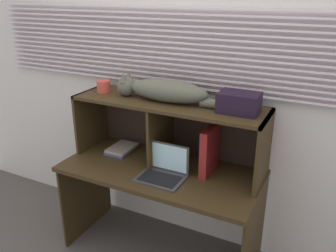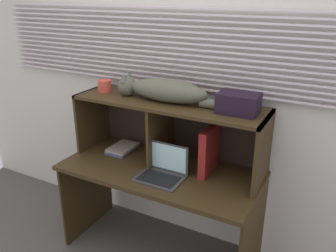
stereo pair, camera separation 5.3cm
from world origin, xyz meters
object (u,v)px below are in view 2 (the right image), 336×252
Objects in this scene: small_basket at (105,86)px; laptop at (162,171)px; cat at (164,91)px; book_stack at (122,148)px; storage_box at (238,103)px; binder_upright at (209,150)px.

laptop is at bearing -18.98° from small_basket.
cat reaches higher than book_stack.
storage_box reaches higher than laptop.
binder_upright is 0.72m from book_stack.
binder_upright is 0.89m from small_basket.
storage_box is (0.41, 0.20, 0.47)m from laptop.
cat reaches higher than binder_upright.
laptop reaches higher than book_stack.
laptop is 0.34m from binder_upright.
cat is 0.62m from book_stack.
storage_box is at bearing 0.00° from binder_upright.
small_basket is (-0.13, -0.00, 0.47)m from book_stack.
cat is 3.05× the size of laptop.
cat is 2.88× the size of binder_upright.
binder_upright is at bearing -0.16° from book_stack.
cat is 3.77× the size of storage_box.
book_stack is 1.00m from storage_box.
storage_box is at bearing 0.00° from small_basket.
cat is 0.49m from binder_upright.
binder_upright is at bearing 0.00° from cat.
small_basket is at bearing 180.00° from binder_upright.
storage_box is (0.51, 0.00, -0.01)m from cat.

